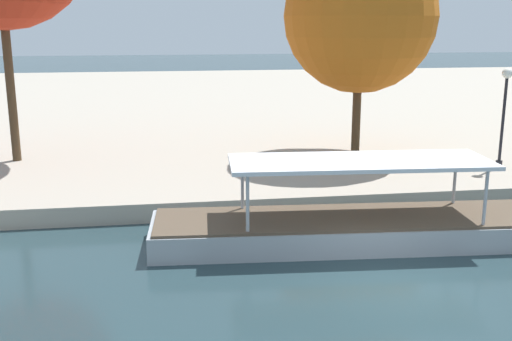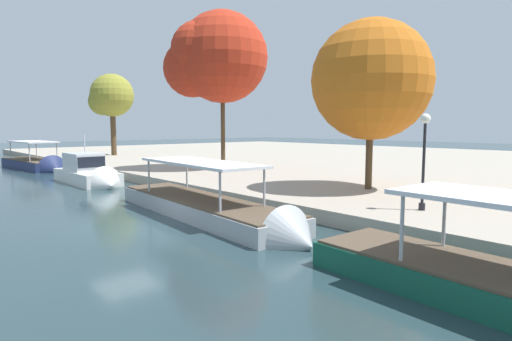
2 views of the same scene
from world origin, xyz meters
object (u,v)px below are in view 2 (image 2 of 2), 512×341
tour_boat_2 (213,213)px  tree_4 (373,78)px  tour_boat_0 (38,166)px  lamp_post (424,149)px  tree_3 (214,58)px  tree_0 (111,96)px  motor_yacht_1 (90,176)px

tour_boat_2 → tree_4: tree_4 is taller
tour_boat_0 → lamp_post: (37.00, 5.71, 2.97)m
tour_boat_0 → tree_3: tree_3 is taller
tree_4 → tree_0: bearing=179.1°
tour_boat_0 → tree_3: 21.47m
tour_boat_2 → tree_0: bearing=167.8°
lamp_post → tree_0: bearing=174.2°
tour_boat_2 → tree_4: bearing=83.1°
tree_4 → tour_boat_2: bearing=-100.7°
lamp_post → tree_3: bearing=169.3°
tree_0 → tour_boat_2: bearing=-16.0°
lamp_post → tree_4: size_ratio=0.43×
tour_boat_0 → tour_boat_2: tour_boat_0 is taller
lamp_post → tree_3: (-20.26, 3.82, 6.51)m
tree_3 → motor_yacht_1: bearing=-103.7°
tour_boat_0 → tour_boat_2: bearing=-4.8°
lamp_post → tree_4: tree_4 is taller
tour_boat_2 → tree_0: size_ratio=1.38×
tree_3 → tour_boat_2: bearing=-36.0°
tour_boat_0 → tree_4: (31.98, 9.47, 6.59)m
tree_0 → tree_3: (22.32, -0.52, 1.88)m
tree_3 → tree_4: (15.25, -0.06, -2.90)m
tour_boat_0 → lamp_post: lamp_post is taller
tour_boat_0 → tree_3: size_ratio=0.91×
tour_boat_0 → motor_yacht_1: bearing=-4.6°
tour_boat_0 → tree_3: bearing=25.3°
tour_boat_0 → tour_boat_2: (30.16, -0.21, -0.01)m
motor_yacht_1 → tree_4: tree_4 is taller
tour_boat_0 → tree_4: 34.00m
tree_0 → tree_4: tree_0 is taller
tour_boat_2 → tree_0: 37.96m
lamp_post → tour_boat_2: bearing=-139.1°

